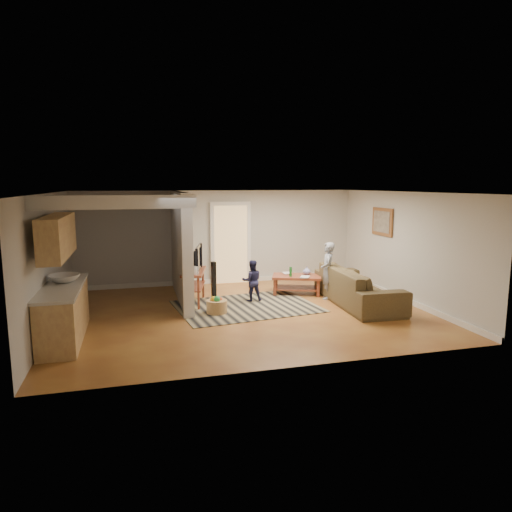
# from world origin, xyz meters

# --- Properties ---
(ground) EXTENTS (7.50, 7.50, 0.00)m
(ground) POSITION_xyz_m (0.00, 0.00, 0.00)
(ground) COLOR brown
(ground) RESTS_ON ground
(room_shell) EXTENTS (7.54, 6.02, 2.52)m
(room_shell) POSITION_xyz_m (-1.07, 0.43, 1.46)
(room_shell) COLOR silver
(room_shell) RESTS_ON ground
(area_rug) EXTENTS (3.22, 2.54, 0.01)m
(area_rug) POSITION_xyz_m (0.12, 0.44, 0.01)
(area_rug) COLOR black
(area_rug) RESTS_ON ground
(sofa) EXTENTS (1.21, 2.81, 0.81)m
(sofa) POSITION_xyz_m (2.60, 0.04, 0.00)
(sofa) COLOR #4B3D25
(sofa) RESTS_ON ground
(coffee_table) EXTENTS (1.34, 1.06, 0.69)m
(coffee_table) POSITION_xyz_m (1.61, 1.28, 0.36)
(coffee_table) COLOR maroon
(coffee_table) RESTS_ON ground
(tv_console) EXTENTS (0.73, 1.28, 1.04)m
(tv_console) POSITION_xyz_m (-0.94, 0.99, 0.69)
(tv_console) COLOR maroon
(tv_console) RESTS_ON ground
(speaker_left) EXTENTS (0.12, 0.12, 0.90)m
(speaker_left) POSITION_xyz_m (-0.47, 1.20, 0.45)
(speaker_left) COLOR black
(speaker_left) RESTS_ON ground
(speaker_right) EXTENTS (0.12, 0.12, 0.87)m
(speaker_right) POSITION_xyz_m (-1.00, 2.25, 0.44)
(speaker_right) COLOR black
(speaker_right) RESTS_ON ground
(toy_basket) EXTENTS (0.43, 0.43, 0.38)m
(toy_basket) POSITION_xyz_m (-0.60, 0.09, 0.16)
(toy_basket) COLOR olive
(toy_basket) RESTS_ON ground
(child) EXTENTS (0.48, 0.57, 1.33)m
(child) POSITION_xyz_m (2.13, 0.65, 0.00)
(child) COLOR gray
(child) RESTS_ON ground
(toddler) EXTENTS (0.49, 0.40, 0.95)m
(toddler) POSITION_xyz_m (0.36, 0.89, 0.00)
(toddler) COLOR #1E1E3F
(toddler) RESTS_ON ground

